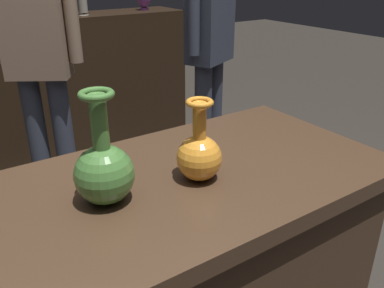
{
  "coord_description": "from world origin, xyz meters",
  "views": [
    {
      "loc": [
        -0.53,
        -0.83,
        1.34
      ],
      "look_at": [
        0.01,
        -0.02,
        0.9
      ],
      "focal_mm": 37.56,
      "sensor_mm": 36.0,
      "label": 1
    }
  ],
  "objects_px": {
    "vase_centerpiece": "(199,154)",
    "shelf_vase_right": "(82,0)",
    "shelf_vase_center": "(4,4)",
    "vase_tall_behind": "(104,169)",
    "visitor_center_back": "(37,49)",
    "visitor_near_right": "(210,38)"
  },
  "relations": [
    {
      "from": "vase_centerpiece",
      "to": "shelf_vase_right",
      "type": "relative_size",
      "value": 1.11
    },
    {
      "from": "shelf_vase_right",
      "to": "shelf_vase_center",
      "type": "bearing_deg",
      "value": 173.51
    },
    {
      "from": "vase_tall_behind",
      "to": "shelf_vase_center",
      "type": "distance_m",
      "value": 2.23
    },
    {
      "from": "shelf_vase_center",
      "to": "visitor_center_back",
      "type": "height_order",
      "value": "visitor_center_back"
    },
    {
      "from": "vase_tall_behind",
      "to": "vase_centerpiece",
      "type": "bearing_deg",
      "value": -7.96
    },
    {
      "from": "shelf_vase_right",
      "to": "visitor_center_back",
      "type": "relative_size",
      "value": 0.13
    },
    {
      "from": "vase_centerpiece",
      "to": "visitor_center_back",
      "type": "relative_size",
      "value": 0.14
    },
    {
      "from": "shelf_vase_right",
      "to": "visitor_center_back",
      "type": "distance_m",
      "value": 0.96
    },
    {
      "from": "vase_centerpiece",
      "to": "vase_tall_behind",
      "type": "height_order",
      "value": "vase_tall_behind"
    },
    {
      "from": "vase_tall_behind",
      "to": "shelf_vase_right",
      "type": "bearing_deg",
      "value": 70.74
    },
    {
      "from": "vase_centerpiece",
      "to": "shelf_vase_center",
      "type": "bearing_deg",
      "value": 90.58
    },
    {
      "from": "shelf_vase_right",
      "to": "vase_tall_behind",
      "type": "bearing_deg",
      "value": -109.26
    },
    {
      "from": "vase_tall_behind",
      "to": "visitor_near_right",
      "type": "xyz_separation_m",
      "value": [
        1.18,
        1.18,
        0.03
      ]
    },
    {
      "from": "shelf_vase_right",
      "to": "visitor_center_back",
      "type": "bearing_deg",
      "value": -125.25
    },
    {
      "from": "vase_centerpiece",
      "to": "visitor_near_right",
      "type": "bearing_deg",
      "value": 52.66
    },
    {
      "from": "shelf_vase_right",
      "to": "visitor_center_back",
      "type": "xyz_separation_m",
      "value": [
        -0.55,
        -0.77,
        -0.16
      ]
    },
    {
      "from": "vase_centerpiece",
      "to": "visitor_near_right",
      "type": "xyz_separation_m",
      "value": [
        0.93,
        1.22,
        0.05
      ]
    },
    {
      "from": "shelf_vase_center",
      "to": "visitor_near_right",
      "type": "height_order",
      "value": "visitor_near_right"
    },
    {
      "from": "vase_tall_behind",
      "to": "visitor_center_back",
      "type": "bearing_deg",
      "value": 81.47
    },
    {
      "from": "visitor_center_back",
      "to": "visitor_near_right",
      "type": "xyz_separation_m",
      "value": [
        0.98,
        -0.2,
        -0.0
      ]
    },
    {
      "from": "vase_tall_behind",
      "to": "shelf_vase_center",
      "type": "xyz_separation_m",
      "value": [
        0.23,
        2.21,
        0.2
      ]
    },
    {
      "from": "shelf_vase_center",
      "to": "visitor_center_back",
      "type": "bearing_deg",
      "value": -91.76
    }
  ]
}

